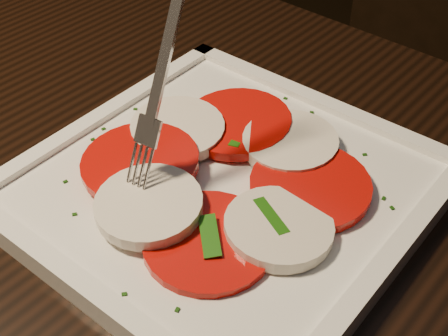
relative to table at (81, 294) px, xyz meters
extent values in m
cube|color=black|center=(0.00, 0.00, 0.08)|extent=(1.23, 0.84, 0.04)
cylinder|color=black|center=(-0.53, 0.36, -0.30)|extent=(0.06, 0.06, 0.71)
cylinder|color=black|center=(-0.02, 0.47, -0.45)|extent=(0.04, 0.04, 0.41)
cylinder|color=black|center=(-0.14, 0.81, -0.45)|extent=(0.04, 0.04, 0.41)
cube|color=white|center=(0.09, 0.09, 0.11)|extent=(0.29, 0.29, 0.01)
cylinder|color=#CC0604|center=(0.12, 0.03, 0.12)|extent=(0.09, 0.09, 0.01)
cylinder|color=white|center=(0.15, 0.07, 0.12)|extent=(0.08, 0.08, 0.02)
cylinder|color=#CC0604|center=(0.14, 0.13, 0.12)|extent=(0.09, 0.09, 0.01)
cylinder|color=white|center=(0.10, 0.16, 0.12)|extent=(0.08, 0.08, 0.01)
cylinder|color=#CC0604|center=(0.05, 0.15, 0.12)|extent=(0.09, 0.09, 0.02)
cylinder|color=white|center=(0.02, 0.11, 0.12)|extent=(0.08, 0.08, 0.01)
cylinder|color=#CC0604|center=(0.03, 0.06, 0.13)|extent=(0.09, 0.09, 0.01)
cylinder|color=white|center=(0.07, 0.03, 0.13)|extent=(0.08, 0.08, 0.01)
cube|color=#1F5D10|center=(0.05, 0.07, 0.12)|extent=(0.04, 0.03, 0.01)
cube|color=#1F5D10|center=(0.07, 0.14, 0.12)|extent=(0.02, 0.04, 0.00)
cube|color=#1F5D10|center=(0.05, 0.02, 0.12)|extent=(0.04, 0.01, 0.00)
cube|color=#1F5D10|center=(0.04, 0.05, 0.12)|extent=(0.05, 0.02, 0.00)
cube|color=#1F5D10|center=(0.12, 0.04, 0.12)|extent=(0.03, 0.03, 0.01)
cube|color=#1F5D10|center=(0.14, 0.08, 0.12)|extent=(0.04, 0.03, 0.00)
cube|color=#133A0A|center=(0.06, 0.22, 0.11)|extent=(0.00, 0.00, 0.00)
cube|color=#133A0A|center=(0.10, 0.20, 0.11)|extent=(0.00, 0.00, 0.00)
cube|color=#133A0A|center=(0.00, 0.06, 0.11)|extent=(0.00, 0.00, 0.00)
cube|color=#133A0A|center=(-0.01, 0.07, 0.11)|extent=(0.00, 0.00, 0.00)
cube|color=#133A0A|center=(0.12, 0.19, 0.11)|extent=(0.00, 0.00, 0.00)
cube|color=#133A0A|center=(-0.01, 0.02, 0.11)|extent=(0.00, 0.00, 0.00)
cube|color=#133A0A|center=(-0.03, 0.07, 0.11)|extent=(0.00, 0.00, 0.00)
cube|color=#133A0A|center=(0.15, 0.18, 0.11)|extent=(0.00, 0.00, 0.00)
cube|color=#133A0A|center=(0.19, 0.15, 0.11)|extent=(0.00, 0.00, 0.00)
cube|color=#133A0A|center=(-0.01, 0.13, 0.11)|extent=(0.00, 0.00, 0.00)
cube|color=#133A0A|center=(0.18, 0.07, 0.11)|extent=(0.00, 0.00, 0.00)
cube|color=#133A0A|center=(0.09, 0.21, 0.11)|extent=(0.00, 0.00, 0.00)
cube|color=#133A0A|center=(0.10, 0.20, 0.11)|extent=(0.00, 0.00, 0.00)
cube|color=#133A0A|center=(0.04, 0.20, 0.11)|extent=(0.00, 0.00, 0.00)
cube|color=#133A0A|center=(0.20, 0.15, 0.11)|extent=(0.00, 0.00, 0.00)
cube|color=#133A0A|center=(0.11, 0.18, 0.11)|extent=(0.00, 0.00, 0.00)
cube|color=#133A0A|center=(0.01, 0.15, 0.11)|extent=(0.00, 0.00, 0.00)
cube|color=#133A0A|center=(0.16, 0.19, 0.11)|extent=(0.00, 0.00, 0.00)
cube|color=#133A0A|center=(0.12, 0.19, 0.11)|extent=(0.00, 0.00, 0.00)
cube|color=#133A0A|center=(0.14, -0.02, 0.11)|extent=(0.00, 0.00, 0.00)
cube|color=#133A0A|center=(0.02, 0.00, 0.11)|extent=(0.00, 0.00, 0.00)
cube|color=#133A0A|center=(-0.04, 0.08, 0.11)|extent=(0.00, 0.00, 0.00)
cube|color=#133A0A|center=(-0.04, 0.12, 0.11)|extent=(0.00, 0.00, 0.00)
cube|color=#133A0A|center=(0.10, -0.03, 0.11)|extent=(0.00, 0.00, 0.00)
cube|color=#133A0A|center=(0.18, 0.09, 0.11)|extent=(0.00, 0.00, 0.00)
camera|label=1|loc=(0.31, -0.19, 0.44)|focal=50.00mm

